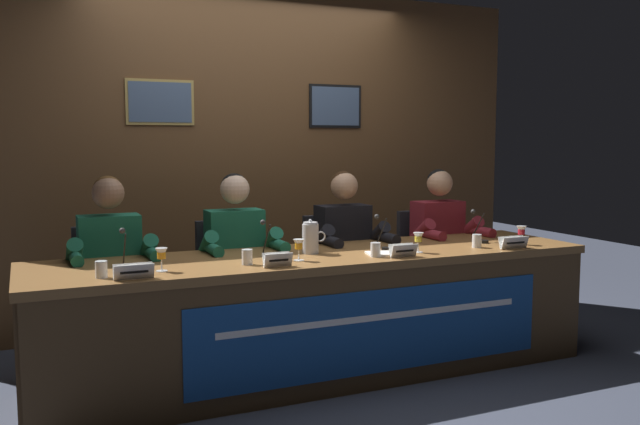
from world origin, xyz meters
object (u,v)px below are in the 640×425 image
Objects in this scene: panelist_center_right at (348,246)px; microphone_far_right at (480,231)px; nameplate_far_left at (134,271)px; water_pitcher_central at (311,238)px; juice_glass_far_left at (161,255)px; microphone_far_left at (125,256)px; panelist_far_left at (112,263)px; water_cup_center_left at (247,258)px; juice_glass_center_left at (299,246)px; water_cup_center_right at (376,251)px; microphone_center_left at (268,245)px; nameplate_center_left at (278,260)px; chair_far_right at (428,272)px; chair_center_right at (336,280)px; chair_far_left at (109,301)px; water_cup_far_right at (477,242)px; water_cup_far_left at (101,270)px; juice_glass_far_right at (521,232)px; nameplate_center_right at (403,250)px; juice_glass_center_right at (418,239)px; panelist_far_right at (443,239)px; conference_table at (329,294)px; chair_center_left at (230,290)px; panelist_center_left at (238,254)px; nameplate_far_right at (514,242)px; microphone_center_right at (383,238)px.

microphone_far_right is at bearing -28.93° from panelist_center_right.
water_pitcher_central reaches higher than nameplate_far_left.
microphone_far_left reaches higher than juice_glass_far_left.
panelist_far_left is 5.81× the size of water_pitcher_central.
microphone_far_left is 2.54× the size of water_cup_center_left.
juice_glass_center_left is 0.47m from water_cup_center_right.
microphone_far_right is (0.78, -0.43, 0.11)m from panelist_center_right.
microphone_center_left is at bearing 159.08° from water_cup_center_right.
nameplate_center_left is 0.18× the size of chair_far_right.
panelist_far_left is at bearing 91.77° from microphone_far_left.
juice_glass_center_left is 0.14× the size of chair_center_right.
water_cup_far_right is at bearing -20.25° from chair_far_left.
juice_glass_far_right is at bearing 0.26° from water_cup_far_left.
nameplate_far_left and nameplate_center_right have the same top height.
chair_center_right is at bearing 40.76° from water_cup_center_left.
panelist_far_right reaches higher than juice_glass_center_right.
juice_glass_center_left is at bearing -39.40° from chair_far_left.
microphone_center_left is (-0.35, 0.09, 0.31)m from conference_table.
juice_glass_center_left is at bearing -31.56° from panelist_far_left.
water_cup_center_left is 0.39× the size of microphone_center_left.
microphone_far_left reaches higher than water_cup_center_right.
chair_far_left is 0.78m from chair_center_left.
panelist_center_left is at bearing 164.56° from microphone_far_right.
chair_far_left is 2.35m from chair_far_right.
chair_far_right is at bearing 25.41° from water_pitcher_central.
water_cup_center_right is 0.39× the size of microphone_far_right.
nameplate_far_right is (1.59, -0.02, 0.00)m from nameplate_center_left.
nameplate_center_left is (0.78, -0.72, 0.08)m from panelist_far_left.
microphone_center_right reaches higher than water_pitcher_central.
microphone_far_left is at bearing 173.67° from nameplate_far_right.
panelist_center_right reaches higher than nameplate_center_right.
chair_center_right is 0.93m from juice_glass_center_right.
juice_glass_center_left is 0.31m from water_cup_center_left.
panelist_center_left is 5.64× the size of microphone_far_right.
water_pitcher_central is (0.34, -0.58, 0.41)m from chair_center_left.
panelist_center_right is 0.73m from nameplate_center_right.
microphone_center_right is (0.17, 0.22, 0.04)m from water_cup_center_right.
conference_table is at bearing 6.98° from water_cup_center_left.
juice_glass_center_right is at bearing -33.25° from panelist_center_left.
microphone_center_right is (0.94, 0.15, 0.04)m from water_cup_center_left.
microphone_center_left is at bearing 172.46° from water_cup_far_right.
conference_table is 15.86× the size of microphone_center_left.
microphone_far_right is (0.78, -0.63, 0.39)m from chair_center_right.
panelist_center_left reaches higher than microphone_center_left.
conference_table is 1.21m from nameplate_far_left.
panelist_center_left is at bearing 160.30° from juice_glass_far_right.
panelist_center_left is 0.93m from microphone_center_right.
chair_far_right is 4.25× the size of water_pitcher_central.
microphone_far_left is 1.74× the size of juice_glass_center_right.
nameplate_far_right is (2.35, -0.26, -0.03)m from microphone_far_left.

